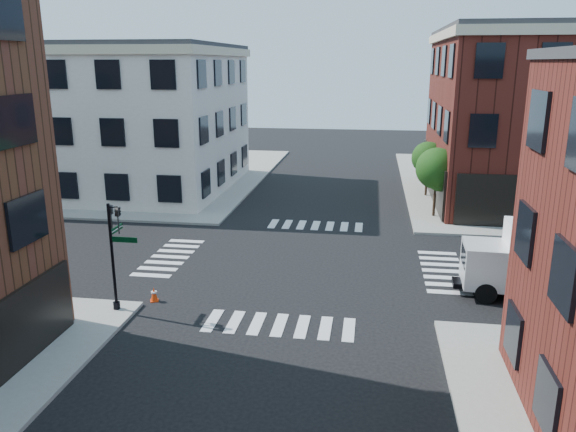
# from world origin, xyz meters

# --- Properties ---
(ground) EXTENTS (120.00, 120.00, 0.00)m
(ground) POSITION_xyz_m (0.00, 0.00, 0.00)
(ground) COLOR black
(ground) RESTS_ON ground
(sidewalk_nw) EXTENTS (30.00, 30.00, 0.15)m
(sidewalk_nw) POSITION_xyz_m (-21.00, 21.00, 0.07)
(sidewalk_nw) COLOR gray
(sidewalk_nw) RESTS_ON ground
(building_nw) EXTENTS (22.00, 16.00, 11.00)m
(building_nw) POSITION_xyz_m (-19.00, 16.00, 5.50)
(building_nw) COLOR silver
(building_nw) RESTS_ON ground
(tree_near) EXTENTS (2.69, 2.69, 4.49)m
(tree_near) POSITION_xyz_m (7.56, 9.98, 3.16)
(tree_near) COLOR black
(tree_near) RESTS_ON ground
(tree_far) EXTENTS (2.43, 2.43, 4.07)m
(tree_far) POSITION_xyz_m (7.56, 15.98, 2.87)
(tree_far) COLOR black
(tree_far) RESTS_ON ground
(signal_pole) EXTENTS (1.29, 1.24, 4.60)m
(signal_pole) POSITION_xyz_m (-6.72, -6.68, 2.86)
(signal_pole) COLOR black
(signal_pole) RESTS_ON ground
(box_truck) EXTENTS (7.48, 2.56, 3.34)m
(box_truck) POSITION_xyz_m (11.21, -2.80, 1.74)
(box_truck) COLOR white
(box_truck) RESTS_ON ground
(traffic_cone) EXTENTS (0.45, 0.45, 0.63)m
(traffic_cone) POSITION_xyz_m (-5.70, -5.51, 0.30)
(traffic_cone) COLOR #EC3A0A
(traffic_cone) RESTS_ON ground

